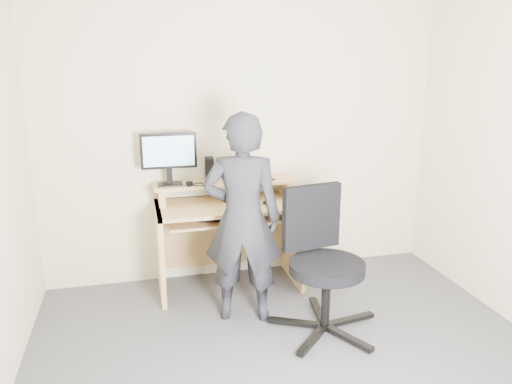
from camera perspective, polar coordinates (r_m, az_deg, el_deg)
name	(u,v)px	position (r m, az deg, el deg)	size (l,w,h in m)	color
back_wall	(244,138)	(4.38, -1.43, 6.21)	(3.50, 0.02, 2.50)	beige
desk	(227,224)	(4.31, -3.33, -3.64)	(1.20, 0.60, 0.91)	#DDBA6C
monitor	(169,154)	(4.13, -9.94, 4.28)	(0.46, 0.13, 0.43)	black
external_drive	(209,169)	(4.27, -5.34, 2.61)	(0.07, 0.13, 0.20)	black
travel_mug	(243,169)	(4.30, -1.55, 2.64)	(0.08, 0.08, 0.18)	#BCBCC1
smartphone	(268,179)	(4.32, 1.40, 1.54)	(0.07, 0.13, 0.01)	black
charger	(190,184)	(4.13, -7.59, 0.94)	(0.04, 0.04, 0.04)	black
headphones	(216,178)	(4.33, -4.63, 1.58)	(0.16, 0.16, 0.02)	silver
keyboard	(228,217)	(4.11, -3.27, -2.85)	(0.46, 0.18, 0.03)	black
mouse	(268,202)	(4.14, 1.42, -1.18)	(0.10, 0.06, 0.04)	black
office_chair	(321,256)	(3.63, 7.48, -7.29)	(0.81, 0.80, 1.02)	black
person	(242,219)	(3.65, -1.57, -3.13)	(0.58, 0.38, 1.58)	black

